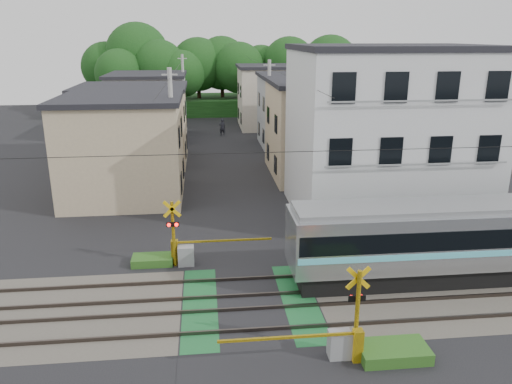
{
  "coord_description": "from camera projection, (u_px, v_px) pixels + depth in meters",
  "views": [
    {
      "loc": [
        -1.56,
        -16.79,
        9.77
      ],
      "look_at": [
        0.76,
        5.0,
        2.86
      ],
      "focal_mm": 35.0,
      "sensor_mm": 36.0,
      "label": 1
    }
  ],
  "objects": [
    {
      "name": "tree_hill",
      "position": [
        212.0,
        73.0,
        63.37
      ],
      "size": [
        40.0,
        13.39,
        11.4
      ],
      "color": "#194316",
      "rests_on": "ground"
    },
    {
      "name": "catenary",
      "position": [
        410.0,
        206.0,
        18.54
      ],
      "size": [
        60.0,
        5.04,
        7.0
      ],
      "color": "#2D2D33",
      "rests_on": "ground"
    },
    {
      "name": "utility_poles",
      "position": [
        209.0,
        110.0,
        39.5
      ],
      "size": [
        7.9,
        42.0,
        8.0
      ],
      "color": "#A5A5A0",
      "rests_on": "ground"
    },
    {
      "name": "track_bed",
      "position": [
        250.0,
        302.0,
        19.0
      ],
      "size": [
        120.0,
        120.0,
        0.14
      ],
      "color": "#47423A",
      "rests_on": "ground"
    },
    {
      "name": "ground",
      "position": [
        250.0,
        303.0,
        19.02
      ],
      "size": [
        120.0,
        120.0,
        0.0
      ],
      "primitive_type": "plane",
      "color": "black"
    },
    {
      "name": "crossing_signal_far",
      "position": [
        184.0,
        250.0,
        22.01
      ],
      "size": [
        4.74,
        0.65,
        3.09
      ],
      "color": "#EAB80C",
      "rests_on": "ground"
    },
    {
      "name": "crossing_signal_near",
      "position": [
        343.0,
        338.0,
        15.6
      ],
      "size": [
        4.74,
        0.65,
        3.09
      ],
      "color": "#EAB80C",
      "rests_on": "ground"
    },
    {
      "name": "pedestrian",
      "position": [
        222.0,
        127.0,
        50.52
      ],
      "size": [
        0.71,
        0.55,
        1.73
      ],
      "primitive_type": "imported",
      "rotation": [
        0.0,
        0.0,
        3.38
      ],
      "color": "#282932",
      "rests_on": "ground"
    },
    {
      "name": "weed_patches",
      "position": [
        296.0,
        298.0,
        19.05
      ],
      "size": [
        10.25,
        8.8,
        0.4
      ],
      "color": "#2D5E1E",
      "rests_on": "ground"
    },
    {
      "name": "houses_row",
      "position": [
        224.0,
        115.0,
        42.65
      ],
      "size": [
        22.07,
        31.35,
        6.8
      ],
      "color": "tan",
      "rests_on": "ground"
    },
    {
      "name": "apartment_block",
      "position": [
        387.0,
        132.0,
        27.48
      ],
      "size": [
        10.2,
        8.36,
        9.3
      ],
      "color": "silver",
      "rests_on": "ground"
    }
  ]
}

